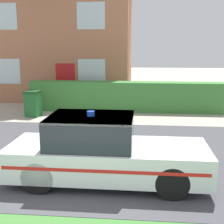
{
  "coord_description": "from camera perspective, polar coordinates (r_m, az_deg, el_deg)",
  "views": [
    {
      "loc": [
        1.19,
        -3.84,
        2.99
      ],
      "look_at": [
        0.34,
        5.23,
        1.05
      ],
      "focal_mm": 50.0,
      "sensor_mm": 36.0,
      "label": 1
    }
  ],
  "objects": [
    {
      "name": "garden_hedge",
      "position": [
        14.5,
        2.51,
        2.85
      ],
      "size": [
        8.88,
        0.86,
        1.36
      ],
      "primitive_type": "cube",
      "color": "#3D7F38",
      "rests_on": "ground"
    },
    {
      "name": "house_left",
      "position": [
        19.37,
        -9.17,
        14.51
      ],
      "size": [
        8.53,
        6.19,
        7.63
      ],
      "color": "#A86B4C",
      "rests_on": "ground"
    },
    {
      "name": "road_strip",
      "position": [
        8.9,
        -2.67,
        -7.59
      ],
      "size": [
        28.0,
        6.71,
        0.01
      ],
      "primitive_type": "cube",
      "color": "#424247",
      "rests_on": "ground"
    },
    {
      "name": "wheelie_bin",
      "position": [
        13.82,
        -14.22,
        1.53
      ],
      "size": [
        0.65,
        0.69,
        1.11
      ],
      "rotation": [
        0.0,
        0.0,
        -0.11
      ],
      "color": "#23662D",
      "rests_on": "ground"
    },
    {
      "name": "police_car",
      "position": [
        6.93,
        -1.6,
        -7.31
      ],
      "size": [
        4.38,
        1.65,
        1.6
      ],
      "rotation": [
        0.0,
        0.0,
        -0.01
      ],
      "color": "black",
      "rests_on": "road_strip"
    }
  ]
}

